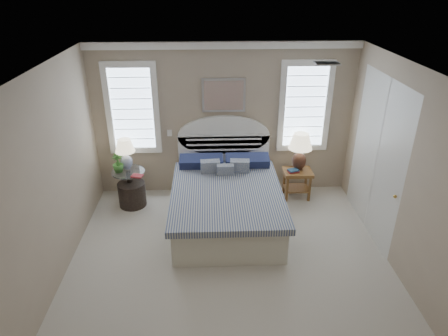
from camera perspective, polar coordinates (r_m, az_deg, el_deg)
The scene contains 21 objects.
floor at distance 5.51m, azimuth 1.03°, elevation -15.73°, with size 4.50×5.00×0.01m, color #BCB0A0.
ceiling at distance 4.22m, azimuth 1.33°, elevation 12.74°, with size 4.50×5.00×0.01m, color white.
wall_back at distance 7.00m, azimuth -0.06°, elevation 6.72°, with size 4.50×0.02×2.70m, color tan.
wall_left at distance 5.11m, azimuth -24.96°, elevation -3.61°, with size 0.02×5.00×2.70m, color tan.
wall_right at distance 5.34m, azimuth 26.07°, elevation -2.59°, with size 0.02×5.00×2.70m, color tan.
crown_molding at distance 6.64m, azimuth -0.05°, elevation 17.16°, with size 4.50×0.08×0.12m, color white.
hvac_vent at distance 5.21m, azimuth 14.48°, elevation 14.31°, with size 0.30×0.20×0.02m, color #B2B2B2.
switch_plate at distance 7.08m, azimuth -7.79°, elevation 4.99°, with size 0.08×0.01×0.12m, color white.
window_left at distance 7.01m, azimuth -12.95°, elevation 8.25°, with size 0.90×0.06×1.60m, color #C6DFFB.
window_right at distance 7.09m, azimuth 11.45°, elevation 8.59°, with size 0.90×0.06×1.60m, color #C6DFFB.
painting at distance 6.82m, azimuth -0.05°, elevation 10.34°, with size 0.74×0.04×0.58m, color silver.
closet_door at distance 6.35m, azimuth 20.97°, elevation 1.37°, with size 0.02×1.80×2.40m, color silver.
bed at distance 6.46m, azimuth 0.32°, elevation -4.49°, with size 1.72×2.28×1.47m.
side_table_left at distance 7.11m, azimuth -13.33°, elevation -2.21°, with size 0.56×0.56×0.63m.
nightstand_right at distance 7.23m, azimuth 10.41°, elevation -1.41°, with size 0.50×0.40×0.53m.
floor_pot at distance 7.13m, azimuth -12.98°, elevation -3.65°, with size 0.47×0.47×0.43m, color black.
lamp_left at distance 6.97m, azimuth -13.93°, elevation 2.42°, with size 0.34×0.34×0.55m.
lamp_right at distance 7.08m, azimuth 10.83°, elevation 2.91°, with size 0.50×0.50×0.67m.
potted_plant at distance 6.95m, azimuth -14.94°, elevation 0.72°, with size 0.19×0.19×0.34m, color #3D7F33.
books_left at distance 6.78m, azimuth -12.31°, elevation -1.11°, with size 0.22×0.19×0.02m.
books_right at distance 7.09m, azimuth 9.87°, elevation -0.39°, with size 0.21×0.17×0.05m.
Camera 1 is at (-0.26, -4.09, 3.68)m, focal length 32.00 mm.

